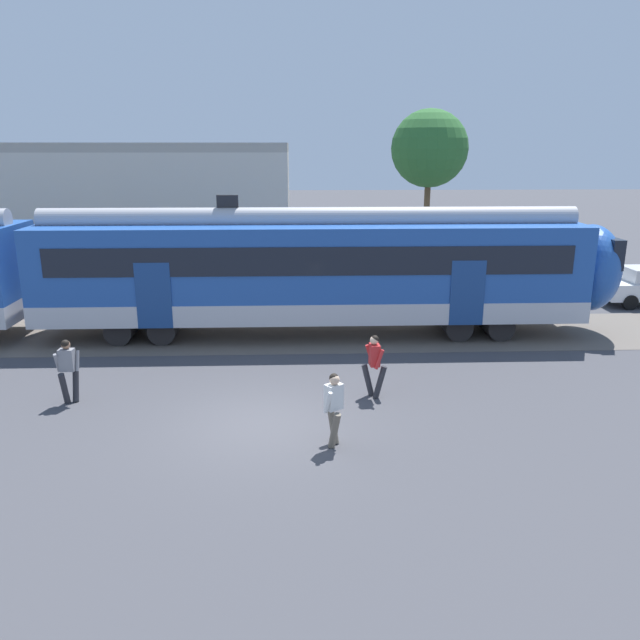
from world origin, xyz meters
name	(u,v)px	position (x,y,z in m)	size (l,w,h in m)	color
ground_plane	(262,424)	(0.00, 0.00, 0.00)	(160.00, 160.00, 0.00)	#424247
pedestrian_grey	(68,367)	(-4.87, 1.47, 0.96)	(0.54, 0.63, 1.67)	#28282D
pedestrian_white	(334,404)	(1.61, -1.15, 0.96)	(0.48, 0.71, 1.67)	#6B6051
pedestrian_red	(374,361)	(2.81, 1.55, 0.96)	(0.66, 0.54, 1.67)	#28282D
background_building	(69,214)	(-9.67, 16.16, 3.21)	(20.39, 5.00, 9.20)	beige
street_tree_right	(429,149)	(7.90, 20.22, 6.11)	(4.04, 4.04, 8.16)	brown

